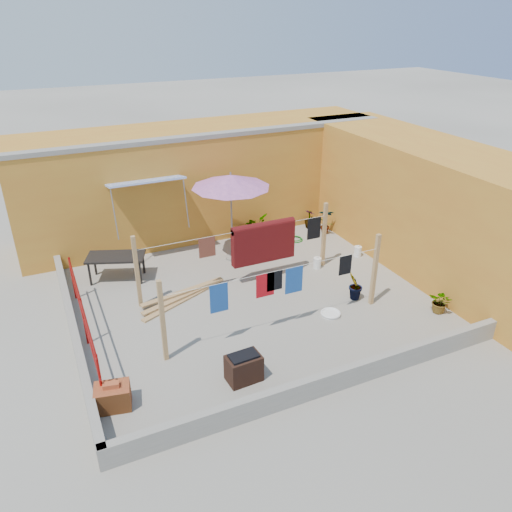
# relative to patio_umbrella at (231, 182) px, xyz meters

# --- Properties ---
(ground) EXTENTS (80.00, 80.00, 0.00)m
(ground) POSITION_rel_patio_umbrella_xyz_m (-0.41, -2.18, -2.25)
(ground) COLOR #9E998E
(ground) RESTS_ON ground
(wall_back) EXTENTS (11.00, 3.27, 3.21)m
(wall_back) POSITION_rel_patio_umbrella_xyz_m (0.09, 2.51, -0.64)
(wall_back) COLOR #BC8229
(wall_back) RESTS_ON ground
(wall_right) EXTENTS (2.40, 9.00, 3.20)m
(wall_right) POSITION_rel_patio_umbrella_xyz_m (4.79, -2.18, -0.65)
(wall_right) COLOR #BC8229
(wall_right) RESTS_ON ground
(parapet_front) EXTENTS (8.30, 0.16, 0.44)m
(parapet_front) POSITION_rel_patio_umbrella_xyz_m (-0.41, -5.76, -2.03)
(parapet_front) COLOR gray
(parapet_front) RESTS_ON ground
(parapet_left) EXTENTS (0.16, 7.30, 0.44)m
(parapet_left) POSITION_rel_patio_umbrella_xyz_m (-4.49, -2.18, -2.03)
(parapet_left) COLOR gray
(parapet_left) RESTS_ON ground
(red_railing) EXTENTS (0.05, 4.20, 1.10)m
(red_railing) POSITION_rel_patio_umbrella_xyz_m (-4.26, -2.38, -1.53)
(red_railing) COLOR #9D110F
(red_railing) RESTS_ON ground
(clothesline_rig) EXTENTS (5.09, 2.35, 1.80)m
(clothesline_rig) POSITION_rel_patio_umbrella_xyz_m (0.17, -1.63, -1.25)
(clothesline_rig) COLOR tan
(clothesline_rig) RESTS_ON ground
(patio_umbrella) EXTENTS (2.31, 2.31, 2.51)m
(patio_umbrella) POSITION_rel_patio_umbrella_xyz_m (0.00, 0.00, 0.00)
(patio_umbrella) COLOR gray
(patio_umbrella) RESTS_ON ground
(outdoor_table) EXTENTS (1.60, 1.19, 0.67)m
(outdoor_table) POSITION_rel_patio_umbrella_xyz_m (-3.14, 0.16, -1.64)
(outdoor_table) COLOR black
(outdoor_table) RESTS_ON ground
(brick_stack) EXTENTS (0.68, 0.55, 0.53)m
(brick_stack) POSITION_rel_patio_umbrella_xyz_m (-4.11, -4.51, -2.02)
(brick_stack) COLOR #9E5124
(brick_stack) RESTS_ON ground
(lumber_pile) EXTENTS (2.31, 1.10, 0.14)m
(lumber_pile) POSITION_rel_patio_umbrella_xyz_m (-1.94, -1.51, -2.18)
(lumber_pile) COLOR tan
(lumber_pile) RESTS_ON ground
(brazier) EXTENTS (0.66, 0.46, 0.58)m
(brazier) POSITION_rel_patio_umbrella_xyz_m (-1.75, -4.81, -1.97)
(brazier) COLOR black
(brazier) RESTS_ON ground
(white_basin) EXTENTS (0.47, 0.47, 0.08)m
(white_basin) POSITION_rel_patio_umbrella_xyz_m (0.94, -3.61, -2.21)
(white_basin) COLOR white
(white_basin) RESTS_ON ground
(water_jug_a) EXTENTS (0.22, 0.22, 0.34)m
(water_jug_a) POSITION_rel_patio_umbrella_xyz_m (1.86, -1.48, -2.10)
(water_jug_a) COLOR white
(water_jug_a) RESTS_ON ground
(water_jug_b) EXTENTS (0.21, 0.21, 0.33)m
(water_jug_b) POSITION_rel_patio_umbrella_xyz_m (3.29, -1.33, -2.11)
(water_jug_b) COLOR white
(water_jug_b) RESTS_ON ground
(green_hose) EXTENTS (0.47, 0.47, 0.07)m
(green_hose) POSITION_rel_patio_umbrella_xyz_m (2.21, 0.36, -2.22)
(green_hose) COLOR #186E1E
(green_hose) RESTS_ON ground
(plant_back_a) EXTENTS (0.88, 0.88, 0.74)m
(plant_back_a) POSITION_rel_patio_umbrella_xyz_m (1.20, 1.02, -1.88)
(plant_back_a) COLOR #175018
(plant_back_a) RESTS_ON ground
(plant_back_b) EXTENTS (0.45, 0.45, 0.61)m
(plant_back_b) POSITION_rel_patio_umbrella_xyz_m (3.09, 1.02, -1.95)
(plant_back_b) COLOR #175018
(plant_back_b) RESTS_ON ground
(plant_right_a) EXTENTS (0.54, 0.51, 0.86)m
(plant_right_a) POSITION_rel_patio_umbrella_xyz_m (3.29, 0.40, -1.82)
(plant_right_a) COLOR #175018
(plant_right_a) RESTS_ON ground
(plant_right_b) EXTENTS (0.52, 0.51, 0.74)m
(plant_right_b) POSITION_rel_patio_umbrella_xyz_m (1.83, -3.26, -1.88)
(plant_right_b) COLOR #175018
(plant_right_b) RESTS_ON ground
(plant_right_c) EXTENTS (0.63, 0.66, 0.57)m
(plant_right_c) POSITION_rel_patio_umbrella_xyz_m (3.29, -4.56, -1.97)
(plant_right_c) COLOR #175018
(plant_right_c) RESTS_ON ground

